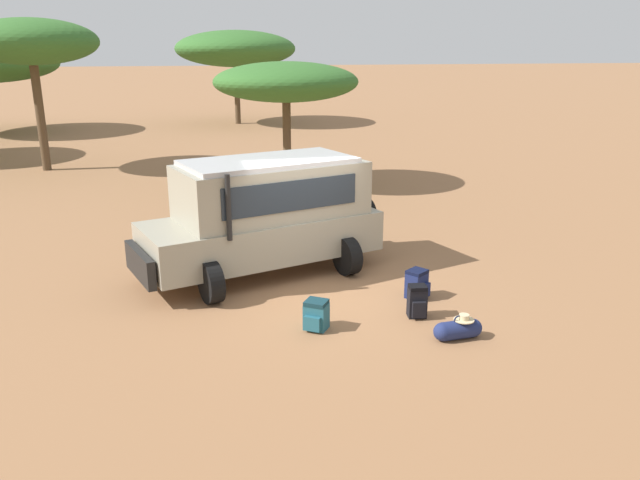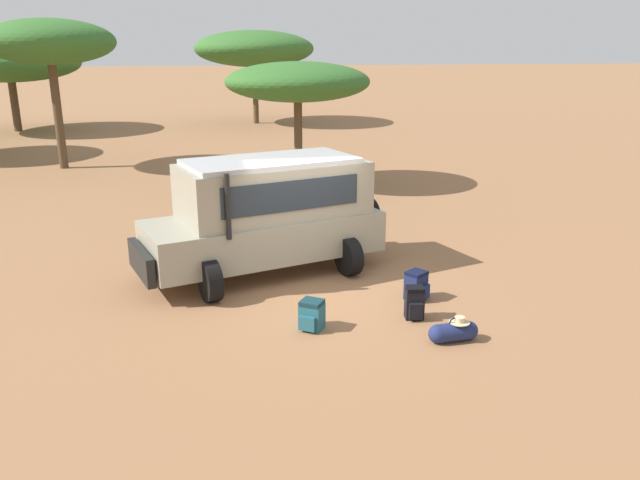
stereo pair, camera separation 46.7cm
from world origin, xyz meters
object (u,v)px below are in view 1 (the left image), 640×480
at_px(backpack_near_rear_wheel, 316,315).
at_px(acacia_tree_right_mid, 31,42).
at_px(backpack_beside_front_wheel, 417,284).
at_px(backpack_cluster_center, 417,302).
at_px(acacia_tree_distant_right, 235,49).
at_px(acacia_tree_far_right, 286,82).
at_px(safari_vehicle, 266,214).
at_px(duffel_bag_low_black_case, 458,329).

relative_size(backpack_near_rear_wheel, acacia_tree_right_mid, 0.09).
relative_size(backpack_beside_front_wheel, backpack_cluster_center, 0.94).
height_order(backpack_near_rear_wheel, acacia_tree_right_mid, acacia_tree_right_mid).
xyz_separation_m(backpack_beside_front_wheel, backpack_cluster_center, (-0.34, -0.85, 0.02)).
bearing_deg(acacia_tree_distant_right, backpack_beside_front_wheel, -89.58).
bearing_deg(acacia_tree_far_right, safari_vehicle, -103.38).
bearing_deg(backpack_beside_front_wheel, acacia_tree_right_mid, 120.58).
distance_m(backpack_near_rear_wheel, acacia_tree_right_mid, 18.56).
bearing_deg(safari_vehicle, backpack_near_rear_wheel, -82.75).
bearing_deg(backpack_cluster_center, acacia_tree_far_right, 91.13).
bearing_deg(acacia_tree_far_right, backpack_beside_front_wheel, -86.95).
distance_m(backpack_beside_front_wheel, duffel_bag_low_black_case, 1.83).
bearing_deg(safari_vehicle, duffel_bag_low_black_case, -56.51).
bearing_deg(duffel_bag_low_black_case, acacia_tree_far_right, 92.58).
relative_size(backpack_cluster_center, acacia_tree_right_mid, 0.10).
relative_size(backpack_beside_front_wheel, acacia_tree_right_mid, 0.10).
height_order(safari_vehicle, backpack_near_rear_wheel, safari_vehicle).
xyz_separation_m(duffel_bag_low_black_case, acacia_tree_distant_right, (-0.21, 31.37, 4.36)).
xyz_separation_m(backpack_near_rear_wheel, acacia_tree_far_right, (1.64, 11.49, 3.26)).
xyz_separation_m(backpack_near_rear_wheel, acacia_tree_right_mid, (-7.04, 16.56, 4.54)).
xyz_separation_m(acacia_tree_right_mid, acacia_tree_distant_right, (9.03, 13.90, -0.27)).
relative_size(duffel_bag_low_black_case, acacia_tree_right_mid, 0.15).
bearing_deg(duffel_bag_low_black_case, safari_vehicle, 123.49).
distance_m(duffel_bag_low_black_case, acacia_tree_right_mid, 20.30).
xyz_separation_m(duffel_bag_low_black_case, acacia_tree_far_right, (-0.56, 12.40, 3.34)).
distance_m(duffel_bag_low_black_case, acacia_tree_distant_right, 31.67).
bearing_deg(backpack_near_rear_wheel, acacia_tree_far_right, 81.87).
distance_m(backpack_near_rear_wheel, acacia_tree_distant_right, 30.83).
xyz_separation_m(safari_vehicle, duffel_bag_low_black_case, (2.58, -3.90, -1.13)).
height_order(backpack_beside_front_wheel, acacia_tree_distant_right, acacia_tree_distant_right).
distance_m(backpack_cluster_center, acacia_tree_distant_right, 30.69).
relative_size(backpack_near_rear_wheel, acacia_tree_far_right, 0.11).
bearing_deg(safari_vehicle, backpack_cluster_center, -52.44).
bearing_deg(backpack_beside_front_wheel, duffel_bag_low_black_case, -90.14).
bearing_deg(backpack_beside_front_wheel, acacia_tree_far_right, 93.05).
relative_size(backpack_near_rear_wheel, acacia_tree_distant_right, 0.06).
relative_size(safari_vehicle, duffel_bag_low_black_case, 6.34).
height_order(safari_vehicle, acacia_tree_far_right, acacia_tree_far_right).
bearing_deg(acacia_tree_right_mid, acacia_tree_far_right, -30.28).
bearing_deg(acacia_tree_far_right, acacia_tree_right_mid, 149.72).
height_order(acacia_tree_far_right, acacia_tree_distant_right, acacia_tree_distant_right).
relative_size(duffel_bag_low_black_case, acacia_tree_distant_right, 0.11).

